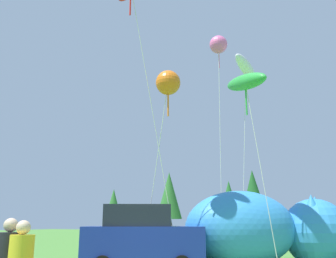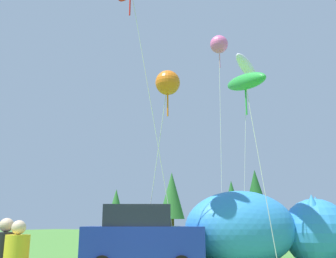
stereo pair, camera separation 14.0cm
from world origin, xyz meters
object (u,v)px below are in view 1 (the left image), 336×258
at_px(parked_car, 142,238).
at_px(kite_green_fish, 245,83).
at_px(inflatable_cat, 263,232).
at_px(kite_orange_flower, 168,83).
at_px(kite_white_ghost, 246,68).
at_px(kite_pink_octopus, 218,45).

xyz_separation_m(parked_car, kite_green_fish, (3.77, 1.14, 5.74)).
xyz_separation_m(inflatable_cat, kite_orange_flower, (-2.44, -3.34, 5.39)).
bearing_deg(kite_white_ghost, parked_car, -112.35).
bearing_deg(kite_orange_flower, kite_white_ghost, 79.05).
xyz_separation_m(parked_car, inflatable_cat, (3.70, 2.91, 0.22)).
relative_size(inflatable_cat, kite_orange_flower, 0.90).
xyz_separation_m(parked_car, kite_white_ghost, (2.54, 6.18, 8.51)).
bearing_deg(inflatable_cat, kite_orange_flower, -157.03).
bearing_deg(parked_car, kite_orange_flower, -47.04).
xyz_separation_m(kite_orange_flower, kite_pink_octopus, (0.27, 5.24, 3.82)).
relative_size(inflatable_cat, kite_white_ghost, 0.63).
bearing_deg(parked_car, kite_pink_octopus, 44.16).
distance_m(kite_green_fish, kite_pink_octopus, 5.67).
distance_m(parked_car, kite_orange_flower, 5.76).
distance_m(inflatable_cat, kite_green_fish, 5.80).
bearing_deg(kite_white_ghost, kite_pink_octopus, -126.53).
bearing_deg(kite_green_fish, parked_car, -163.23).
bearing_deg(inflatable_cat, kite_white_ghost, 78.58).
height_order(inflatable_cat, kite_green_fish, kite_green_fish).
height_order(kite_green_fish, kite_white_ghost, kite_white_ghost).
bearing_deg(kite_white_ghost, inflatable_cat, -70.52).
bearing_deg(kite_pink_octopus, kite_green_fish, -58.64).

